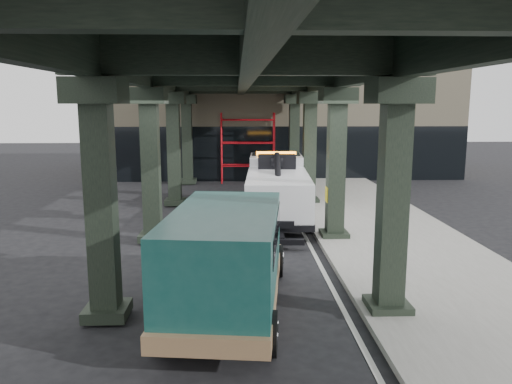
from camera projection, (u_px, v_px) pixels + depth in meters
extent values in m
plane|color=black|center=(259.00, 259.00, 14.64)|extent=(90.00, 90.00, 0.00)
cube|color=gray|center=(390.00, 237.00, 16.77)|extent=(5.00, 40.00, 0.15)
cube|color=silver|center=(307.00, 240.00, 16.67)|extent=(0.12, 38.00, 0.01)
cube|color=black|center=(393.00, 201.00, 10.37)|extent=(0.55, 0.55, 5.00)
cube|color=black|center=(398.00, 91.00, 9.97)|extent=(1.10, 1.10, 0.50)
cube|color=black|center=(387.00, 306.00, 10.77)|extent=(0.90, 0.90, 0.24)
cube|color=black|center=(336.00, 166.00, 16.27)|extent=(0.55, 0.55, 5.00)
cube|color=black|center=(338.00, 96.00, 15.88)|extent=(1.10, 1.10, 0.50)
cube|color=black|center=(334.00, 235.00, 16.68)|extent=(0.90, 0.90, 0.24)
cube|color=black|center=(309.00, 149.00, 22.17)|extent=(0.55, 0.55, 5.00)
cube|color=black|center=(310.00, 98.00, 21.78)|extent=(1.10, 1.10, 0.50)
cube|color=black|center=(308.00, 200.00, 22.58)|extent=(0.90, 0.90, 0.24)
cube|color=black|center=(294.00, 140.00, 28.08)|extent=(0.55, 0.55, 5.00)
cube|color=black|center=(295.00, 99.00, 27.68)|extent=(1.10, 1.10, 0.50)
cube|color=black|center=(293.00, 180.00, 28.48)|extent=(0.90, 0.90, 0.24)
cube|color=black|center=(101.00, 203.00, 10.14)|extent=(0.55, 0.55, 5.00)
cube|color=black|center=(95.00, 91.00, 9.74)|extent=(1.10, 1.10, 0.50)
cube|color=black|center=(107.00, 311.00, 10.54)|extent=(0.90, 0.90, 0.24)
cube|color=black|center=(151.00, 167.00, 16.04)|extent=(0.55, 0.55, 5.00)
cube|color=black|center=(148.00, 96.00, 15.65)|extent=(1.10, 1.10, 0.50)
cube|color=black|center=(154.00, 237.00, 16.45)|extent=(0.90, 0.90, 0.24)
cube|color=black|center=(174.00, 150.00, 21.94)|extent=(0.55, 0.55, 5.00)
cube|color=black|center=(172.00, 98.00, 21.55)|extent=(1.10, 1.10, 0.50)
cube|color=black|center=(175.00, 201.00, 22.35)|extent=(0.90, 0.90, 0.24)
cube|color=black|center=(187.00, 140.00, 27.85)|extent=(0.55, 0.55, 5.00)
cube|color=black|center=(186.00, 99.00, 27.45)|extent=(1.10, 1.10, 0.50)
cube|color=black|center=(188.00, 181.00, 28.25)|extent=(0.90, 0.90, 0.24)
cube|color=black|center=(339.00, 70.00, 15.74)|extent=(0.35, 32.00, 1.10)
cube|color=black|center=(147.00, 70.00, 15.51)|extent=(0.35, 32.00, 1.10)
cube|color=black|center=(244.00, 70.00, 15.62)|extent=(0.35, 32.00, 1.10)
cube|color=black|center=(244.00, 47.00, 15.50)|extent=(7.40, 32.00, 0.30)
cube|color=#C6B793|center=(275.00, 111.00, 33.70)|extent=(22.00, 10.00, 8.00)
cylinder|color=red|center=(222.00, 147.00, 28.89)|extent=(0.08, 0.08, 4.00)
cylinder|color=red|center=(221.00, 149.00, 28.11)|extent=(0.08, 0.08, 4.00)
cylinder|color=red|center=(273.00, 147.00, 29.01)|extent=(0.08, 0.08, 4.00)
cylinder|color=red|center=(274.00, 149.00, 28.22)|extent=(0.08, 0.08, 4.00)
cylinder|color=red|center=(248.00, 164.00, 29.13)|extent=(3.00, 0.08, 0.08)
cylinder|color=red|center=(248.00, 142.00, 28.90)|extent=(3.00, 0.08, 0.08)
cylinder|color=red|center=(248.00, 120.00, 28.67)|extent=(3.00, 0.08, 0.08)
cube|color=black|center=(277.00, 203.00, 19.47)|extent=(1.34, 7.11, 0.24)
cube|color=white|center=(276.00, 175.00, 21.70)|extent=(2.34, 2.38, 1.70)
cube|color=white|center=(275.00, 182.00, 22.75)|extent=(2.25, 0.78, 0.85)
cube|color=black|center=(276.00, 163.00, 21.85)|extent=(2.14, 1.34, 0.80)
cube|color=white|center=(278.00, 193.00, 18.30)|extent=(2.52, 4.83, 1.32)
cube|color=orange|center=(276.00, 153.00, 21.35)|extent=(1.71, 0.36, 0.15)
cube|color=black|center=(277.00, 162.00, 19.99)|extent=(1.54, 0.65, 0.57)
cylinder|color=black|center=(278.00, 173.00, 18.36)|extent=(0.41, 3.30, 1.26)
cube|color=black|center=(280.00, 235.00, 16.10)|extent=(0.36, 1.33, 0.17)
cube|color=black|center=(280.00, 242.00, 15.46)|extent=(1.52, 0.32, 0.17)
cylinder|color=black|center=(252.00, 195.00, 22.16)|extent=(0.39, 1.05, 1.04)
cylinder|color=silver|center=(252.00, 195.00, 22.16)|extent=(0.40, 0.59, 0.57)
cylinder|color=black|center=(299.00, 195.00, 22.12)|extent=(0.39, 1.05, 1.04)
cylinder|color=silver|center=(299.00, 195.00, 22.12)|extent=(0.40, 0.59, 0.57)
cylinder|color=black|center=(250.00, 209.00, 19.10)|extent=(0.39, 1.05, 1.04)
cylinder|color=silver|center=(250.00, 209.00, 19.10)|extent=(0.40, 0.59, 0.57)
cylinder|color=black|center=(304.00, 209.00, 19.06)|extent=(0.39, 1.05, 1.04)
cylinder|color=silver|center=(304.00, 209.00, 19.06)|extent=(0.40, 0.59, 0.57)
cylinder|color=black|center=(249.00, 216.00, 17.89)|extent=(0.39, 1.05, 1.04)
cylinder|color=silver|center=(249.00, 216.00, 17.89)|extent=(0.40, 0.59, 0.57)
cylinder|color=black|center=(307.00, 216.00, 17.86)|extent=(0.39, 1.05, 1.04)
cylinder|color=silver|center=(307.00, 216.00, 17.86)|extent=(0.40, 0.59, 0.57)
cube|color=#134541|center=(240.00, 240.00, 13.15)|extent=(2.18, 1.34, 0.91)
cube|color=#134541|center=(225.00, 257.00, 10.37)|extent=(2.62, 4.74, 1.96)
cube|color=#97714D|center=(228.00, 287.00, 10.90)|extent=(2.79, 5.85, 0.35)
cube|color=black|center=(238.00, 213.00, 12.62)|extent=(2.00, 0.66, 0.84)
cube|color=black|center=(227.00, 230.00, 10.57)|extent=(2.55, 3.85, 0.55)
cube|color=silver|center=(242.00, 249.00, 13.75)|extent=(2.01, 0.35, 0.30)
cylinder|color=black|center=(202.00, 259.00, 13.27)|extent=(0.38, 0.87, 0.85)
cylinder|color=silver|center=(202.00, 259.00, 13.27)|extent=(0.37, 0.50, 0.46)
cylinder|color=black|center=(278.00, 261.00, 13.12)|extent=(0.38, 0.87, 0.85)
cylinder|color=silver|center=(278.00, 261.00, 13.12)|extent=(0.37, 0.50, 0.46)
cylinder|color=black|center=(160.00, 330.00, 9.12)|extent=(0.38, 0.87, 0.85)
cylinder|color=silver|center=(160.00, 330.00, 9.12)|extent=(0.37, 0.50, 0.46)
cylinder|color=black|center=(270.00, 333.00, 8.97)|extent=(0.38, 0.87, 0.85)
cylinder|color=silver|center=(270.00, 333.00, 8.97)|extent=(0.37, 0.50, 0.46)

